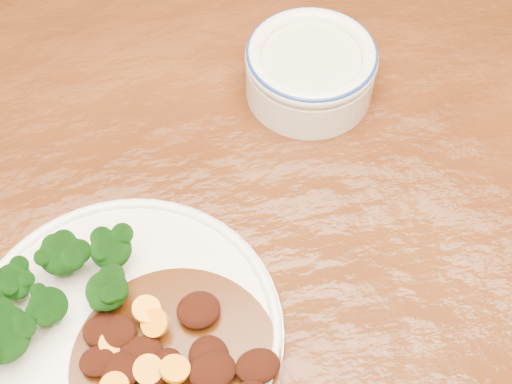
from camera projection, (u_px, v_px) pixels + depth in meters
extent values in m
cube|color=#5A2A0F|center=(304.00, 290.00, 0.66)|extent=(1.51, 0.92, 0.04)
cylinder|color=white|center=(124.00, 336.00, 0.61)|extent=(0.27, 0.27, 0.01)
torus|color=white|center=(122.00, 333.00, 0.60)|extent=(0.27, 0.27, 0.01)
cylinder|color=#698D49|center=(13.00, 338.00, 0.59)|extent=(0.01, 0.01, 0.02)
ellipsoid|color=black|center=(5.00, 328.00, 0.57)|extent=(0.04, 0.04, 0.03)
cylinder|color=#698D49|center=(67.00, 266.00, 0.63)|extent=(0.01, 0.01, 0.02)
ellipsoid|color=black|center=(61.00, 254.00, 0.61)|extent=(0.04, 0.04, 0.03)
cylinder|color=#698D49|center=(115.00, 260.00, 0.63)|extent=(0.01, 0.01, 0.02)
ellipsoid|color=black|center=(111.00, 249.00, 0.61)|extent=(0.04, 0.04, 0.03)
cylinder|color=#698D49|center=(53.00, 315.00, 0.60)|extent=(0.01, 0.01, 0.02)
ellipsoid|color=black|center=(48.00, 306.00, 0.59)|extent=(0.03, 0.03, 0.03)
cylinder|color=#698D49|center=(19.00, 292.00, 0.61)|extent=(0.01, 0.01, 0.02)
ellipsoid|color=black|center=(13.00, 282.00, 0.60)|extent=(0.03, 0.03, 0.03)
cylinder|color=#698D49|center=(111.00, 301.00, 0.61)|extent=(0.01, 0.01, 0.02)
ellipsoid|color=black|center=(107.00, 290.00, 0.59)|extent=(0.04, 0.04, 0.03)
cylinder|color=#698D49|center=(11.00, 348.00, 0.58)|extent=(0.01, 0.01, 0.02)
ellipsoid|color=black|center=(3.00, 337.00, 0.57)|extent=(0.04, 0.04, 0.04)
cylinder|color=#3F1A06|center=(176.00, 363.00, 0.58)|extent=(0.17, 0.17, 0.00)
ellipsoid|color=black|center=(129.00, 349.00, 0.58)|extent=(0.02, 0.03, 0.01)
ellipsoid|color=black|center=(145.00, 352.00, 0.58)|extent=(0.03, 0.03, 0.01)
ellipsoid|color=black|center=(199.00, 310.00, 0.60)|extent=(0.04, 0.03, 0.02)
ellipsoid|color=black|center=(118.00, 376.00, 0.57)|extent=(0.03, 0.03, 0.01)
ellipsoid|color=black|center=(258.00, 366.00, 0.57)|extent=(0.04, 0.03, 0.02)
ellipsoid|color=black|center=(113.00, 330.00, 0.59)|extent=(0.02, 0.02, 0.01)
ellipsoid|color=black|center=(117.00, 332.00, 0.59)|extent=(0.03, 0.03, 0.02)
ellipsoid|color=black|center=(209.00, 356.00, 0.58)|extent=(0.03, 0.04, 0.02)
ellipsoid|color=black|center=(98.00, 361.00, 0.57)|extent=(0.03, 0.03, 0.01)
ellipsoid|color=black|center=(212.00, 371.00, 0.57)|extent=(0.04, 0.03, 0.02)
ellipsoid|color=black|center=(122.00, 370.00, 0.57)|extent=(0.03, 0.03, 0.01)
ellipsoid|color=black|center=(152.00, 374.00, 0.57)|extent=(0.03, 0.02, 0.01)
ellipsoid|color=black|center=(102.00, 330.00, 0.59)|extent=(0.03, 0.03, 0.02)
ellipsoid|color=black|center=(168.00, 361.00, 0.57)|extent=(0.02, 0.02, 0.01)
cylinder|color=orange|center=(113.00, 344.00, 0.58)|extent=(0.03, 0.03, 0.01)
cylinder|color=orange|center=(155.00, 323.00, 0.58)|extent=(0.03, 0.03, 0.02)
cylinder|color=orange|center=(146.00, 309.00, 0.59)|extent=(0.03, 0.03, 0.01)
cylinder|color=orange|center=(175.00, 369.00, 0.56)|extent=(0.03, 0.03, 0.01)
cylinder|color=orange|center=(148.00, 369.00, 0.56)|extent=(0.03, 0.03, 0.01)
cylinder|color=white|center=(310.00, 77.00, 0.75)|extent=(0.13, 0.13, 0.04)
cylinder|color=silver|center=(311.00, 59.00, 0.73)|extent=(0.10, 0.10, 0.01)
torus|color=white|center=(312.00, 56.00, 0.73)|extent=(0.14, 0.14, 0.02)
torus|color=navy|center=(312.00, 53.00, 0.72)|extent=(0.13, 0.13, 0.01)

